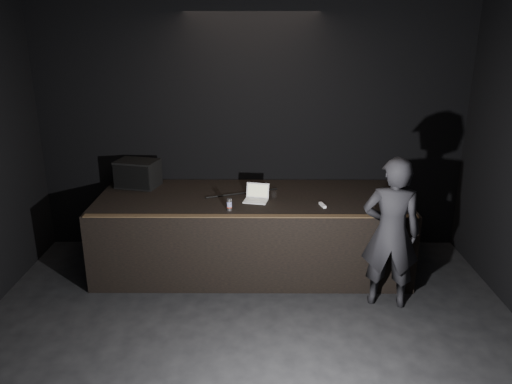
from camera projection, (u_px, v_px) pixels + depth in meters
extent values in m
cube|color=black|center=(252.00, 128.00, 7.00)|extent=(6.00, 0.10, 3.50)
cube|color=black|center=(252.00, 232.00, 6.67)|extent=(4.00, 1.50, 1.00)
cube|color=brown|center=(251.00, 216.00, 5.84)|extent=(3.92, 0.10, 0.01)
cube|color=black|center=(138.00, 173.00, 6.87)|extent=(0.63, 0.50, 0.37)
cube|color=black|center=(131.00, 178.00, 6.69)|extent=(0.50, 0.14, 0.31)
cylinder|color=black|center=(242.00, 193.00, 6.61)|extent=(0.94, 0.40, 0.02)
cube|color=silver|center=(256.00, 201.00, 6.32)|extent=(0.33, 0.26, 0.01)
cube|color=silver|center=(256.00, 200.00, 6.32)|extent=(0.27, 0.17, 0.00)
cube|color=silver|center=(258.00, 190.00, 6.41)|extent=(0.30, 0.12, 0.19)
cube|color=#C5753A|center=(258.00, 191.00, 6.40)|extent=(0.26, 0.10, 0.15)
cylinder|color=silver|center=(229.00, 205.00, 6.00)|extent=(0.06, 0.06, 0.15)
cylinder|color=navy|center=(229.00, 204.00, 6.00)|extent=(0.06, 0.06, 0.07)
cylinder|color=#B42E10|center=(229.00, 207.00, 6.01)|extent=(0.06, 0.06, 0.01)
cylinder|color=white|center=(274.00, 195.00, 6.44)|extent=(0.07, 0.07, 0.09)
cube|color=white|center=(323.00, 205.00, 6.16)|extent=(0.08, 0.17, 0.03)
imported|color=black|center=(391.00, 233.00, 5.64)|extent=(0.72, 0.54, 1.79)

